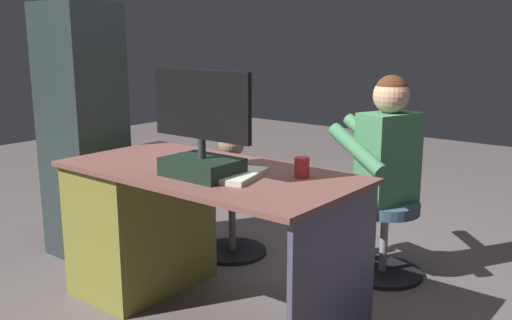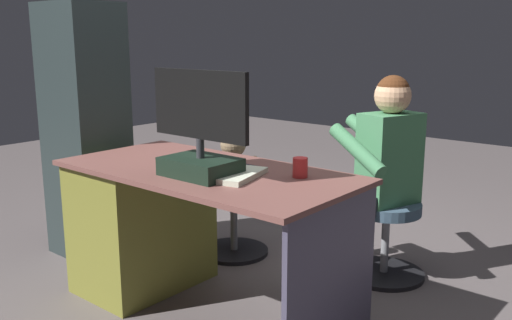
# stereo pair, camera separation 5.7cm
# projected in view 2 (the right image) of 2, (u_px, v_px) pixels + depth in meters

# --- Properties ---
(ground_plane) EXTENTS (10.00, 10.00, 0.00)m
(ground_plane) POSITION_uv_depth(u_px,v_px,m) (259.00, 284.00, 3.06)
(ground_plane) COLOR #605758
(desk) EXTENTS (1.45, 0.71, 0.72)m
(desk) POSITION_uv_depth(u_px,v_px,m) (155.00, 220.00, 2.93)
(desk) COLOR brown
(desk) RESTS_ON ground_plane
(monitor) EXTENTS (0.55, 0.24, 0.47)m
(monitor) POSITION_uv_depth(u_px,v_px,m) (200.00, 141.00, 2.45)
(monitor) COLOR black
(monitor) RESTS_ON desk
(keyboard) EXTENTS (0.42, 0.14, 0.02)m
(keyboard) POSITION_uv_depth(u_px,v_px,m) (220.00, 165.00, 2.65)
(keyboard) COLOR black
(keyboard) RESTS_ON desk
(computer_mouse) EXTENTS (0.06, 0.10, 0.04)m
(computer_mouse) POSITION_uv_depth(u_px,v_px,m) (181.00, 156.00, 2.82)
(computer_mouse) COLOR #2E1C30
(computer_mouse) RESTS_ON desk
(cup) EXTENTS (0.07, 0.07, 0.09)m
(cup) POSITION_uv_depth(u_px,v_px,m) (300.00, 167.00, 2.45)
(cup) COLOR red
(cup) RESTS_ON desk
(tv_remote) EXTENTS (0.05, 0.15, 0.02)m
(tv_remote) POSITION_uv_depth(u_px,v_px,m) (181.00, 160.00, 2.77)
(tv_remote) COLOR black
(tv_remote) RESTS_ON desk
(notebook_binder) EXTENTS (0.29, 0.35, 0.02)m
(notebook_binder) POSITION_uv_depth(u_px,v_px,m) (232.00, 174.00, 2.46)
(notebook_binder) COLOR beige
(notebook_binder) RESTS_ON desk
(office_chair_teddy) EXTENTS (0.42, 0.42, 0.43)m
(office_chair_teddy) POSITION_uv_depth(u_px,v_px,m) (234.00, 214.00, 3.45)
(office_chair_teddy) COLOR black
(office_chair_teddy) RESTS_ON ground_plane
(teddy_bear) EXTENTS (0.24, 0.25, 0.35)m
(teddy_bear) POSITION_uv_depth(u_px,v_px,m) (235.00, 161.00, 3.38)
(teddy_bear) COLOR #907658
(teddy_bear) RESTS_ON office_chair_teddy
(visitor_chair) EXTENTS (0.45, 0.45, 0.43)m
(visitor_chair) POSITION_uv_depth(u_px,v_px,m) (386.00, 233.00, 3.12)
(visitor_chair) COLOR black
(visitor_chair) RESTS_ON ground_plane
(person) EXTENTS (0.57, 0.57, 1.13)m
(person) POSITION_uv_depth(u_px,v_px,m) (374.00, 160.00, 3.06)
(person) COLOR #438155
(person) RESTS_ON ground_plane
(equipment_rack) EXTENTS (0.44, 0.36, 1.52)m
(equipment_rack) POSITION_uv_depth(u_px,v_px,m) (86.00, 132.00, 3.37)
(equipment_rack) COLOR #263131
(equipment_rack) RESTS_ON ground_plane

